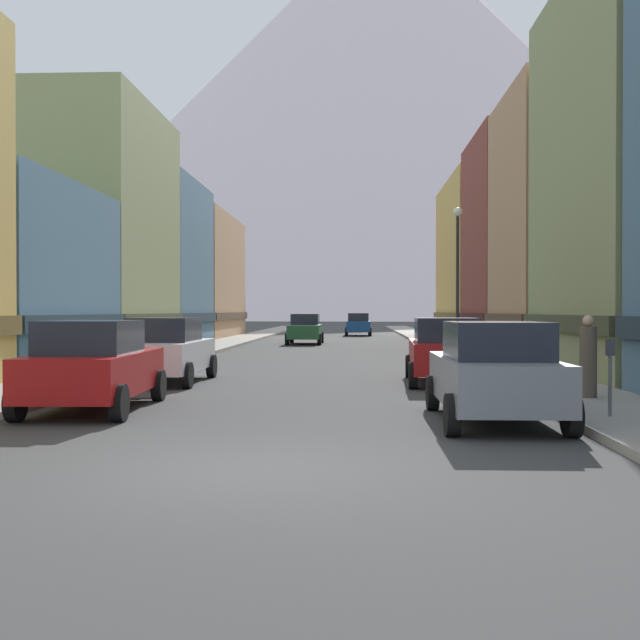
{
  "coord_description": "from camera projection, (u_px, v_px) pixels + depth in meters",
  "views": [
    {
      "loc": [
        1.35,
        -9.62,
        1.97
      ],
      "look_at": [
        -0.78,
        38.09,
        1.41
      ],
      "focal_mm": 44.16,
      "sensor_mm": 36.0,
      "label": 1
    }
  ],
  "objects": [
    {
      "name": "ground_plane",
      "position": [
        245.0,
        470.0,
        9.7
      ],
      "size": [
        400.0,
        400.0,
        0.0
      ],
      "primitive_type": "plane",
      "color": "#383838"
    },
    {
      "name": "sidewalk_left",
      "position": [
        222.0,
        344.0,
        44.94
      ],
      "size": [
        2.5,
        100.0,
        0.15
      ],
      "primitive_type": "cube",
      "color": "gray",
      "rests_on": "ground"
    },
    {
      "name": "sidewalk_right",
      "position": [
        442.0,
        344.0,
        44.38
      ],
      "size": [
        2.5,
        100.0,
        0.15
      ],
      "primitive_type": "cube",
      "color": "gray",
      "rests_on": "ground"
    },
    {
      "name": "storefront_left_2",
      "position": [
        66.0,
        235.0,
        34.93
      ],
      "size": [
        8.29,
        10.03,
        11.0
      ],
      "color": "#8C9966",
      "rests_on": "ground"
    },
    {
      "name": "storefront_left_3",
      "position": [
        135.0,
        267.0,
        44.68
      ],
      "size": [
        7.62,
        9.38,
        9.29
      ],
      "color": "slate",
      "rests_on": "ground"
    },
    {
      "name": "storefront_left_4",
      "position": [
        176.0,
        279.0,
        56.65
      ],
      "size": [
        8.44,
        13.87,
        8.79
      ],
      "color": "tan",
      "rests_on": "ground"
    },
    {
      "name": "storefront_right_2",
      "position": [
        619.0,
        230.0,
        32.16
      ],
      "size": [
        9.59,
        8.17,
        10.91
      ],
      "color": "tan",
      "rests_on": "ground"
    },
    {
      "name": "storefront_right_3",
      "position": [
        558.0,
        246.0,
        40.99
      ],
      "size": [
        9.13,
        9.06,
        11.07
      ],
      "color": "brown",
      "rests_on": "ground"
    },
    {
      "name": "storefront_right_4",
      "position": [
        505.0,
        263.0,
        52.85
      ],
      "size": [
        8.13,
        13.75,
        10.68
      ],
      "color": "#D8B259",
      "rests_on": "ground"
    },
    {
      "name": "car_left_0",
      "position": [
        94.0,
        365.0,
        15.48
      ],
      "size": [
        2.21,
        4.47,
        1.78
      ],
      "color": "#9E1111",
      "rests_on": "ground"
    },
    {
      "name": "car_left_1",
      "position": [
        167.0,
        350.0,
        21.48
      ],
      "size": [
        2.08,
        4.41,
        1.78
      ],
      "color": "silver",
      "rests_on": "ground"
    },
    {
      "name": "car_right_0",
      "position": [
        494.0,
        372.0,
        13.82
      ],
      "size": [
        2.08,
        4.41,
        1.78
      ],
      "color": "slate",
      "rests_on": "ground"
    },
    {
      "name": "car_right_1",
      "position": [
        445.0,
        350.0,
        21.29
      ],
      "size": [
        2.22,
        4.47,
        1.78
      ],
      "color": "#9E1111",
      "rests_on": "ground"
    },
    {
      "name": "car_driving_0",
      "position": [
        305.0,
        329.0,
        46.52
      ],
      "size": [
        2.06,
        4.4,
        1.78
      ],
      "color": "#265933",
      "rests_on": "ground"
    },
    {
      "name": "car_driving_1",
      "position": [
        358.0,
        324.0,
        62.18
      ],
      "size": [
        2.06,
        4.4,
        1.78
      ],
      "color": "#19478C",
      "rests_on": "ground"
    },
    {
      "name": "parking_meter_near",
      "position": [
        610.0,
        366.0,
        13.55
      ],
      "size": [
        0.14,
        0.1,
        1.33
      ],
      "color": "#595960",
      "rests_on": "sidewalk_right"
    },
    {
      "name": "potted_plant_0",
      "position": [
        121.0,
        348.0,
        28.0
      ],
      "size": [
        0.56,
        0.56,
        0.88
      ],
      "color": "gray",
      "rests_on": "sidewalk_left"
    },
    {
      "name": "potted_plant_1",
      "position": [
        54.0,
        353.0,
        21.82
      ],
      "size": [
        0.72,
        0.72,
        1.09
      ],
      "color": "gray",
      "rests_on": "sidewalk_left"
    },
    {
      "name": "pedestrian_0",
      "position": [
        588.0,
        359.0,
        16.51
      ],
      "size": [
        0.36,
        0.36,
        1.73
      ],
      "color": "brown",
      "rests_on": "sidewalk_right"
    },
    {
      "name": "pedestrian_1",
      "position": [
        162.0,
        339.0,
        30.97
      ],
      "size": [
        0.36,
        0.36,
        1.52
      ],
      "color": "#333338",
      "rests_on": "sidewalk_left"
    },
    {
      "name": "streetlamp_right",
      "position": [
        458.0,
        259.0,
        30.65
      ],
      "size": [
        0.36,
        0.36,
        5.86
      ],
      "color": "black",
      "rests_on": "sidewalk_right"
    },
    {
      "name": "mountain_backdrop",
      "position": [
        383.0,
        113.0,
        268.11
      ],
      "size": [
        257.83,
        257.83,
        138.79
      ],
      "primitive_type": "cone",
      "color": "silver",
      "rests_on": "ground"
    }
  ]
}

